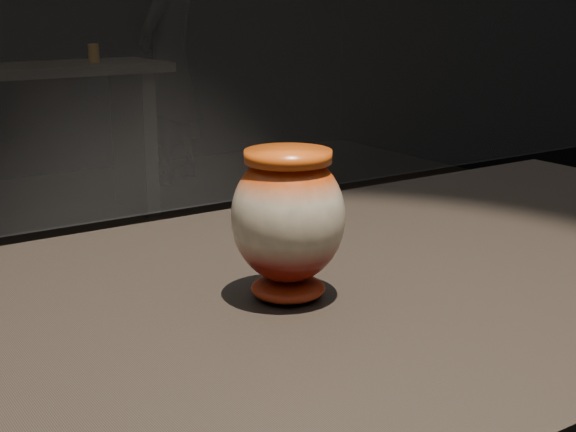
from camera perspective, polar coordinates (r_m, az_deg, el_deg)
name	(u,v)px	position (r m, az deg, el deg)	size (l,w,h in m)	color
main_vase	(288,219)	(0.95, 0.00, -0.19)	(0.15, 0.15, 0.18)	maroon
back_vase_right	(94,53)	(4.75, -13.66, 11.17)	(0.06, 0.06, 0.11)	#905A15
visitor	(170,64)	(5.67, -8.42, 10.63)	(0.59, 0.39, 1.63)	black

